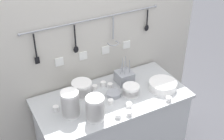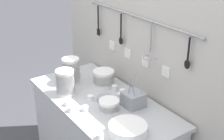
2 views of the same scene
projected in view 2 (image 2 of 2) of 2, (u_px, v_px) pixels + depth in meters
The scene contains 17 objects.
back_wall at pixel (138, 89), 2.44m from camera, with size 2.06×0.11×1.79m.
bowl_stack_nested_right at pixel (65, 82), 2.30m from camera, with size 0.14×0.14×0.19m.
bowl_stack_wide_centre at pixel (104, 78), 2.46m from camera, with size 0.17×0.17×0.12m.
bowl_stack_tall_left at pixel (71, 71), 2.47m from camera, with size 0.14×0.14×0.21m.
bowl_stack_short_front at pixel (109, 106), 2.11m from camera, with size 0.14×0.14×0.09m.
plate_stack at pixel (128, 129), 1.87m from camera, with size 0.23×0.23×0.07m.
steel_mixing_bowl at pixel (105, 99), 2.24m from camera, with size 0.12×0.12×0.03m.
cutlery_caddy at pixel (133, 99), 2.16m from camera, with size 0.14×0.14×0.25m.
cup_by_caddy at pixel (100, 136), 1.84m from camera, with size 0.05×0.05×0.04m.
cup_edge_near at pixel (71, 109), 2.11m from camera, with size 0.05×0.05×0.04m.
cup_back_right at pixel (67, 103), 2.19m from camera, with size 0.05×0.05×0.04m.
cup_beside_plates at pixel (121, 96), 2.28m from camera, with size 0.05×0.05×0.04m.
cup_back_left at pixel (90, 98), 2.25m from camera, with size 0.05×0.05×0.04m.
cup_centre at pixel (123, 92), 2.34m from camera, with size 0.05×0.05×0.04m.
cup_front_right at pixel (115, 88), 2.40m from camera, with size 0.05×0.05×0.04m.
cup_edge_far at pixel (78, 74), 2.63m from camera, with size 0.05×0.05×0.04m.
cup_mid_row at pixel (85, 109), 2.12m from camera, with size 0.05×0.05×0.04m.
Camera 2 is at (1.66, -1.06, 2.04)m, focal length 50.00 mm.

